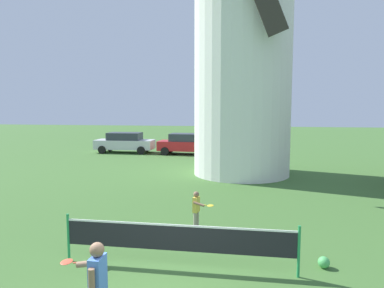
% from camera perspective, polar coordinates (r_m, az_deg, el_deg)
% --- Properties ---
extents(windmill, '(7.91, 5.70, 14.38)m').
position_cam_1_polar(windmill, '(18.82, 8.32, 17.30)').
color(windmill, white).
rests_on(windmill, ground_plane).
extents(tennis_net, '(5.16, 0.06, 1.10)m').
position_cam_1_polar(tennis_net, '(7.88, -2.37, -15.07)').
color(tennis_net, '#238E4C').
rests_on(tennis_net, ground_plane).
extents(player_near, '(0.81, 0.56, 1.49)m').
position_cam_1_polar(player_near, '(5.93, -15.24, -21.04)').
color(player_near, '#9E937F').
rests_on(player_near, ground_plane).
extents(player_far, '(0.66, 0.60, 1.10)m').
position_cam_1_polar(player_far, '(10.26, 0.81, -10.34)').
color(player_far, '#9E937F').
rests_on(player_far, ground_plane).
extents(stray_ball, '(0.26, 0.26, 0.26)m').
position_cam_1_polar(stray_ball, '(8.61, 20.66, -17.57)').
color(stray_ball, '#4CB259').
rests_on(stray_ball, ground_plane).
extents(parked_car_silver, '(4.53, 1.96, 1.56)m').
position_cam_1_polar(parked_car_silver, '(27.70, -10.87, 0.28)').
color(parked_car_silver, silver).
rests_on(parked_car_silver, ground_plane).
extents(parked_car_red, '(4.05, 1.98, 1.56)m').
position_cam_1_polar(parked_car_red, '(26.22, -1.09, 0.07)').
color(parked_car_red, red).
rests_on(parked_car_red, ground_plane).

